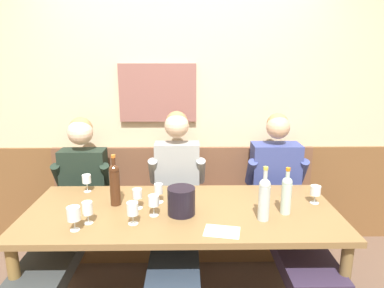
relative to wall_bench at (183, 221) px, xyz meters
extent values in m
cube|color=beige|center=(0.00, 0.26, 1.12)|extent=(6.80, 0.08, 2.80)
cube|color=#82524C|center=(-0.22, 0.20, 1.16)|extent=(0.69, 0.04, 0.52)
cube|color=brown|center=(0.00, 0.21, 0.18)|extent=(6.80, 0.03, 0.93)
cube|color=brown|center=(0.00, -0.02, -0.06)|extent=(2.41, 0.42, 0.44)
cube|color=brown|center=(0.00, -0.02, 0.18)|extent=(2.36, 0.39, 0.05)
cube|color=brown|center=(0.00, 0.17, 0.43)|extent=(2.41, 0.04, 0.45)
cube|color=brown|center=(0.00, -0.72, 0.44)|extent=(2.11, 0.89, 0.04)
cylinder|color=brown|center=(-0.99, -0.35, 0.07)|extent=(0.07, 0.07, 0.70)
cylinder|color=olive|center=(0.99, -0.35, 0.07)|extent=(0.07, 0.07, 0.70)
cube|color=#323738|center=(-0.87, -0.64, 0.15)|extent=(0.33, 1.17, 0.11)
cube|color=black|center=(-0.87, -0.02, 0.45)|extent=(0.39, 0.19, 0.48)
sphere|color=beige|center=(-0.87, -0.03, 0.85)|extent=(0.21, 0.21, 0.21)
sphere|color=#997749|center=(-0.87, 0.00, 0.88)|extent=(0.20, 0.20, 0.20)
cylinder|color=black|center=(-1.08, -0.05, 0.47)|extent=(0.08, 0.20, 0.27)
cylinder|color=black|center=(-0.66, -0.05, 0.47)|extent=(0.08, 0.20, 0.27)
cube|color=#253141|center=(-0.05, -0.64, 0.15)|extent=(0.32, 1.17, 0.11)
cube|color=#929798|center=(-0.05, -0.02, 0.48)|extent=(0.38, 0.18, 0.54)
sphere|color=#D4B295|center=(-0.05, -0.03, 0.90)|extent=(0.21, 0.21, 0.21)
sphere|color=#9C6E47|center=(-0.05, 0.00, 0.93)|extent=(0.19, 0.19, 0.19)
cylinder|color=#929798|center=(-0.25, -0.05, 0.51)|extent=(0.08, 0.20, 0.27)
cylinder|color=#929798|center=(0.16, -0.05, 0.51)|extent=(0.08, 0.20, 0.27)
cube|color=#31253D|center=(0.82, -0.64, 0.15)|extent=(0.35, 1.16, 0.11)
cube|color=#354080|center=(0.82, -0.02, 0.47)|extent=(0.42, 0.23, 0.53)
sphere|color=tan|center=(0.82, -0.03, 0.89)|extent=(0.20, 0.20, 0.20)
sphere|color=#9F764B|center=(0.82, 0.00, 0.91)|extent=(0.18, 0.18, 0.18)
cylinder|color=#354080|center=(0.60, -0.06, 0.50)|extent=(0.08, 0.20, 0.27)
cylinder|color=#354080|center=(1.04, -0.06, 0.50)|extent=(0.08, 0.20, 0.27)
cylinder|color=black|center=(0.00, -0.79, 0.55)|extent=(0.18, 0.18, 0.18)
cylinder|color=#B1CEC4|center=(0.69, -0.79, 0.56)|extent=(0.07, 0.07, 0.21)
sphere|color=#B1CEC4|center=(0.69, -0.79, 0.68)|extent=(0.07, 0.07, 0.07)
cylinder|color=#B1CEC4|center=(0.69, -0.79, 0.72)|extent=(0.03, 0.03, 0.07)
cylinder|color=orange|center=(0.69, -0.79, 0.77)|extent=(0.03, 0.03, 0.02)
cylinder|color=#B5C2C2|center=(0.53, -0.88, 0.57)|extent=(0.07, 0.07, 0.23)
sphere|color=#B5C2C2|center=(0.53, -0.88, 0.70)|extent=(0.07, 0.07, 0.07)
cylinder|color=#B5C2C2|center=(0.53, -0.88, 0.75)|extent=(0.03, 0.03, 0.09)
cylinder|color=gold|center=(0.53, -0.88, 0.81)|extent=(0.03, 0.03, 0.02)
cylinder|color=#422414|center=(-0.46, -0.64, 0.58)|extent=(0.07, 0.07, 0.25)
sphere|color=#422414|center=(-0.46, -0.64, 0.72)|extent=(0.07, 0.07, 0.07)
cylinder|color=#422414|center=(-0.46, -0.64, 0.77)|extent=(0.03, 0.03, 0.08)
cylinder|color=orange|center=(-0.46, -0.64, 0.82)|extent=(0.03, 0.03, 0.02)
cylinder|color=silver|center=(-0.73, -0.39, 0.46)|extent=(0.06, 0.06, 0.00)
cylinder|color=silver|center=(-0.73, -0.39, 0.50)|extent=(0.01, 0.01, 0.07)
cylinder|color=silver|center=(-0.73, -0.39, 0.56)|extent=(0.07, 0.07, 0.06)
cylinder|color=#E6D485|center=(-0.73, -0.39, 0.54)|extent=(0.06, 0.06, 0.01)
cylinder|color=silver|center=(-0.18, -0.81, 0.46)|extent=(0.06, 0.06, 0.00)
cylinder|color=silver|center=(-0.18, -0.81, 0.50)|extent=(0.01, 0.01, 0.07)
cylinder|color=silver|center=(-0.18, -0.81, 0.57)|extent=(0.07, 0.07, 0.07)
cylinder|color=silver|center=(-0.17, -0.60, 0.46)|extent=(0.07, 0.07, 0.00)
cylinder|color=silver|center=(-0.17, -0.60, 0.50)|extent=(0.01, 0.01, 0.06)
cylinder|color=silver|center=(-0.17, -0.60, 0.56)|extent=(0.06, 0.06, 0.07)
cylinder|color=silver|center=(-0.58, -0.91, 0.46)|extent=(0.06, 0.06, 0.00)
cylinder|color=silver|center=(-0.58, -0.91, 0.49)|extent=(0.01, 0.01, 0.06)
cylinder|color=silver|center=(-0.58, -0.91, 0.56)|extent=(0.06, 0.06, 0.08)
cylinder|color=#E6CF87|center=(-0.58, -0.91, 0.53)|extent=(0.06, 0.06, 0.02)
cylinder|color=silver|center=(-0.64, -1.00, 0.46)|extent=(0.06, 0.06, 0.00)
cylinder|color=silver|center=(-0.64, -1.00, 0.50)|extent=(0.01, 0.01, 0.06)
cylinder|color=silver|center=(-0.64, -1.00, 0.57)|extent=(0.08, 0.08, 0.08)
cylinder|color=silver|center=(0.95, -0.63, 0.46)|extent=(0.06, 0.06, 0.00)
cylinder|color=silver|center=(0.95, -0.63, 0.49)|extent=(0.01, 0.01, 0.06)
cylinder|color=silver|center=(0.95, -0.63, 0.56)|extent=(0.07, 0.07, 0.07)
cylinder|color=#EAD782|center=(0.95, -0.63, 0.53)|extent=(0.06, 0.06, 0.02)
cylinder|color=silver|center=(-0.30, -0.70, 0.46)|extent=(0.07, 0.07, 0.00)
cylinder|color=silver|center=(-0.30, -0.70, 0.50)|extent=(0.01, 0.01, 0.07)
cylinder|color=silver|center=(-0.30, -0.70, 0.57)|extent=(0.06, 0.06, 0.06)
cylinder|color=#F1D87E|center=(-0.30, -0.70, 0.55)|extent=(0.06, 0.06, 0.03)
cylinder|color=silver|center=(-0.30, -0.93, 0.46)|extent=(0.06, 0.06, 0.00)
cylinder|color=silver|center=(-0.30, -0.93, 0.49)|extent=(0.01, 0.01, 0.06)
cylinder|color=silver|center=(-0.30, -0.93, 0.56)|extent=(0.07, 0.07, 0.08)
cylinder|color=#F0DD8F|center=(-0.30, -0.93, 0.54)|extent=(0.06, 0.06, 0.03)
cube|color=white|center=(0.25, -1.03, 0.46)|extent=(0.24, 0.19, 0.00)
camera|label=1|loc=(0.04, -2.90, 1.48)|focal=32.29mm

